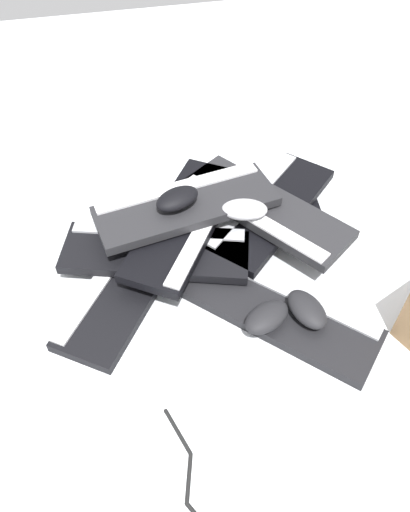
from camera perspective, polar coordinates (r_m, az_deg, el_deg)
The scene contains 13 objects.
ground_plane at distance 1.17m, azimuth 1.43°, elevation -3.51°, with size 3.20×3.20×0.00m, color silver.
keyboard_0 at distance 1.18m, azimuth -8.91°, elevation -2.97°, with size 0.37×0.45×0.03m.
keyboard_1 at distance 1.12m, azimuth 8.61°, elevation -6.33°, with size 0.42×0.42×0.03m.
keyboard_2 at distance 1.31m, azimuth 3.75°, elevation 4.53°, with size 0.46×0.20×0.03m.
keyboard_3 at distance 1.19m, azimuth -5.64°, elevation 0.59°, with size 0.46×0.27×0.03m.
keyboard_4 at distance 1.21m, azimuth -2.24°, elevation 3.95°, with size 0.37×0.45×0.03m.
keyboard_5 at distance 1.30m, azimuth 7.50°, elevation 5.40°, with size 0.42×0.41×0.03m.
keyboard_6 at distance 1.25m, azimuth 6.87°, elevation 5.36°, with size 0.38×0.44×0.03m.
keyboard_7 at distance 1.21m, azimuth -2.16°, elevation 5.85°, with size 0.46×0.22×0.03m.
mouse_0 at distance 1.18m, azimuth -3.19°, elevation 6.57°, with size 0.11×0.07×0.04m, color black.
mouse_1 at distance 1.07m, azimuth 7.06°, elevation -6.93°, with size 0.11×0.07×0.04m, color black.
mouse_2 at distance 1.09m, azimuth 11.58°, elevation -5.99°, with size 0.11×0.07×0.04m, color black.
mouse_3 at distance 1.19m, azimuth 4.53°, elevation 5.32°, with size 0.11×0.07×0.04m, color #B7B7BC.
Camera 1 is at (0.19, 0.70, 0.92)m, focal length 35.00 mm.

